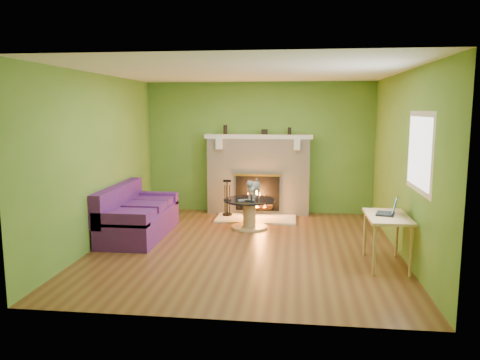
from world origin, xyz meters
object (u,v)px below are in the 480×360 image
Objects in this scene: coffee_table at (249,211)px; desk at (387,222)px; cat at (254,189)px; sofa at (136,216)px.

desk reaches higher than coffee_table.
desk is at bearing -28.95° from cat.
cat reaches higher than sofa.
coffee_table is 0.98× the size of desk.
sofa is 2.07m from cat.
desk is (2.01, -1.77, 0.31)m from coffee_table.
sofa reaches higher than coffee_table.
coffee_table is 0.41m from cat.
desk is (3.81, -1.04, 0.28)m from sofa.
desk is at bearing -15.23° from sofa.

